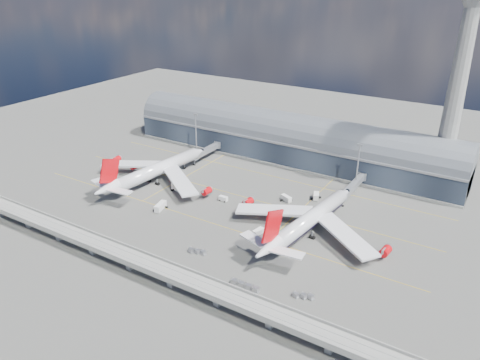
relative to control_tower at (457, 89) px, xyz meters
The scene contains 20 objects.
ground 129.54m from the control_tower, 135.68° to the right, with size 500.00×500.00×0.00m, color #474744.
taxi_lines 116.61m from the control_tower, 144.38° to the right, with size 200.00×80.12×0.01m.
terminal 94.20m from the control_tower, behind, with size 200.00×30.00×28.00m.
control_tower is the anchor object (origin of this frame).
guideway 168.57m from the control_tower, 121.63° to the right, with size 220.00×8.50×7.20m.
floodlight_mast_left 143.01m from the control_tower, 168.28° to the right, with size 3.00×0.70×25.70m.
floodlight_mast_right 58.76m from the control_tower, 141.34° to the right, with size 3.00×0.70×25.70m.
airliner_left 155.01m from the control_tower, 150.71° to the right, with size 72.41×76.13×23.19m.
airliner_right 98.72m from the control_tower, 116.00° to the right, with size 70.94×74.18×23.53m.
jet_bridge_left 137.22m from the control_tower, 166.62° to the right, with size 4.40×28.00×7.25m.
jet_bridge_right 66.13m from the control_tower, 137.46° to the right, with size 4.40×32.00×7.25m.
service_truck_0 151.33m from the control_tower, 138.14° to the right, with size 4.36×8.38×3.31m.
service_truck_1 123.24m from the control_tower, 140.04° to the right, with size 4.38×2.20×2.54m.
service_truck_2 143.47m from the control_tower, 146.10° to the right, with size 9.45×4.71×3.29m.
service_truck_3 118.02m from the control_tower, 121.62° to the right, with size 3.16×5.83×2.67m.
service_truck_4 83.74m from the control_tower, 136.19° to the right, with size 4.25×6.00×3.17m.
service_truck_5 96.31m from the control_tower, 136.84° to the right, with size 6.33×4.46×2.86m.
cargo_train_0 144.58m from the control_tower, 120.95° to the right, with size 7.90×3.28×1.73m.
cargo_train_1 141.35m from the control_tower, 108.51° to the right, with size 11.47×1.96×1.91m.
cargo_train_2 131.44m from the control_tower, 100.42° to the right, with size 7.57×4.03×1.67m.
Camera 1 is at (112.80, -158.47, 103.78)m, focal length 35.00 mm.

